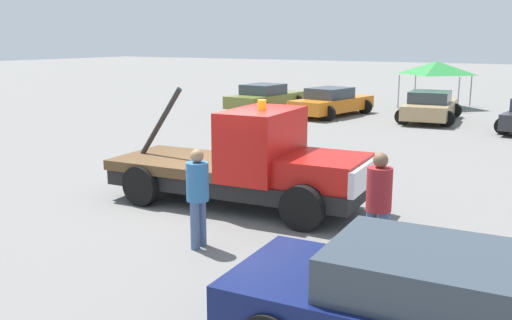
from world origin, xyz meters
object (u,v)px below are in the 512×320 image
at_px(foreground_car, 442,313).
at_px(parked_car_olive, 265,98).
at_px(parked_car_orange, 332,102).
at_px(parked_car_tan, 430,107).
at_px(person_at_hood, 198,191).
at_px(tow_truck, 251,165).
at_px(person_near_truck, 379,200).
at_px(canopy_tent_green, 437,68).

relative_size(foreground_car, parked_car_olive, 1.03).
distance_m(parked_car_orange, parked_car_tan, 4.47).
height_order(person_at_hood, parked_car_orange, person_at_hood).
distance_m(person_at_hood, parked_car_olive, 19.59).
bearing_deg(parked_car_tan, foreground_car, -172.03).
xyz_separation_m(tow_truck, person_at_hood, (0.53, -2.58, 0.09)).
relative_size(person_near_truck, parked_car_olive, 0.37).
height_order(person_near_truck, person_at_hood, person_near_truck).
bearing_deg(person_at_hood, foreground_car, 156.91).
distance_m(person_at_hood, parked_car_orange, 18.00).
relative_size(person_at_hood, parked_car_orange, 0.35).
xyz_separation_m(person_at_hood, parked_car_olive, (-8.86, 17.47, -0.36)).
height_order(tow_truck, parked_car_tan, tow_truck).
xyz_separation_m(parked_car_orange, parked_car_tan, (4.44, 0.56, -0.00)).
xyz_separation_m(parked_car_olive, canopy_tent_green, (7.05, 5.77, 1.43)).
bearing_deg(parked_car_orange, person_at_hood, -154.44).
xyz_separation_m(person_near_truck, parked_car_orange, (-8.01, 16.35, -0.41)).
relative_size(tow_truck, person_at_hood, 3.37).
xyz_separation_m(person_near_truck, parked_car_tan, (-3.57, 16.91, -0.41)).
distance_m(tow_truck, canopy_tent_green, 20.74).
height_order(tow_truck, person_at_hood, tow_truck).
height_order(tow_truck, parked_car_orange, tow_truck).
relative_size(foreground_car, parked_car_orange, 1.00).
distance_m(person_at_hood, canopy_tent_green, 23.34).
bearing_deg(person_at_hood, person_near_truck, -166.08).
relative_size(foreground_car, canopy_tent_green, 1.64).
bearing_deg(person_near_truck, canopy_tent_green, 10.77).
distance_m(tow_truck, parked_car_tan, 15.24).
xyz_separation_m(parked_car_olive, parked_car_tan, (8.19, 0.34, -0.00)).
xyz_separation_m(person_at_hood, parked_car_orange, (-5.11, 17.25, -0.36)).
xyz_separation_m(person_at_hood, canopy_tent_green, (-1.81, 23.24, 1.07)).
bearing_deg(canopy_tent_green, parked_car_tan, -78.18).
relative_size(parked_car_orange, parked_car_tan, 1.08).
xyz_separation_m(foreground_car, canopy_tent_green, (-6.32, 24.86, 1.43)).
xyz_separation_m(parked_car_olive, parked_car_orange, (3.75, -0.22, -0.00)).
bearing_deg(foreground_car, person_near_truck, 118.76).
bearing_deg(person_at_hood, parked_car_orange, -76.87).
distance_m(tow_truck, person_near_truck, 3.82).
bearing_deg(parked_car_tan, parked_car_olive, 85.44).
bearing_deg(tow_truck, parked_car_tan, 85.76).
bearing_deg(person_near_truck, parked_car_tan, 10.79).
height_order(parked_car_tan, canopy_tent_green, canopy_tent_green).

